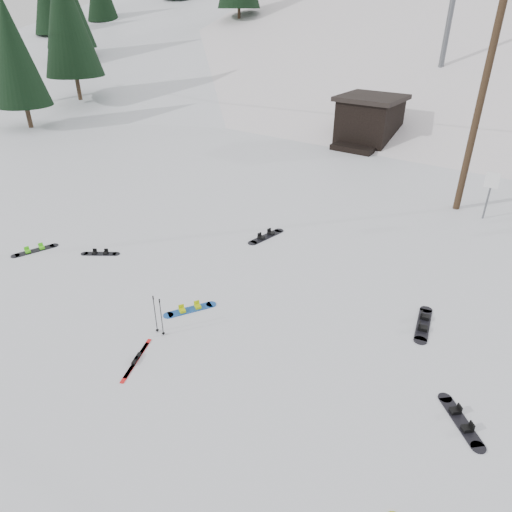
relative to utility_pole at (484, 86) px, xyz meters
The scene contains 15 objects.
ground 14.90m from the utility_pole, 98.13° to the right, with size 200.00×200.00×0.00m, color white.
ski_slope 44.31m from the utility_pole, 92.79° to the left, with size 60.00×75.00×45.00m, color white.
ridge_left 53.35m from the utility_pole, 138.18° to the left, with size 34.00×85.00×38.00m, color white.
treeline_left 44.65m from the utility_pole, 144.16° to the left, with size 20.00×64.00×10.00m, color black, non-canonical shape.
utility_pole is the anchor object (origin of this frame).
trail_sign 3.60m from the utility_pole, 21.04° to the right, with size 0.50×0.09×1.85m.
lift_hut 10.40m from the utility_pole, 135.24° to the left, with size 3.40×4.10×2.75m.
hero_snowboard 12.98m from the utility_pole, 108.55° to the right, with size 0.86×1.32×0.10m.
hero_skis 14.86m from the utility_pole, 104.33° to the right, with size 0.70×1.42×0.08m.
ski_poles 13.83m from the utility_pole, 106.60° to the right, with size 0.30×0.08×1.08m.
board_scatter_a 14.56m from the utility_pole, 127.70° to the right, with size 1.10×0.84×0.09m.
board_scatter_b 9.40m from the utility_pole, 125.39° to the right, with size 0.52×1.68×0.12m.
board_scatter_c 16.58m from the utility_pole, 130.74° to the right, with size 0.64×1.46×0.11m.
board_scatter_d 12.42m from the utility_pole, 74.62° to the right, with size 1.14×1.16×0.11m.
board_scatter_f 9.74m from the utility_pole, 80.30° to the right, with size 0.62×1.69×0.12m.
Camera 1 is at (5.49, -4.57, 7.20)m, focal length 32.00 mm.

